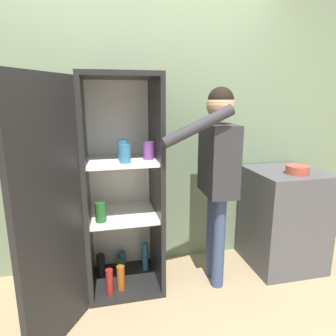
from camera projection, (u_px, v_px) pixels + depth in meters
The scene contains 6 objects.
ground_plane at pixel (157, 334), 2.00m from camera, with size 12.00×12.00×0.00m, color tan.
wall_back at pixel (135, 128), 2.63m from camera, with size 7.00×0.06×2.55m.
refrigerator at pixel (109, 192), 2.29m from camera, with size 0.93×1.08×1.71m.
person at pixel (217, 162), 2.36m from camera, with size 0.62×0.52×1.62m.
counter at pixel (283, 218), 2.77m from camera, with size 0.62×0.62×0.91m.
bowl at pixel (297, 170), 2.54m from camera, with size 0.19×0.19×0.07m.
Camera 1 is at (-0.31, -1.66, 1.54)m, focal length 32.00 mm.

